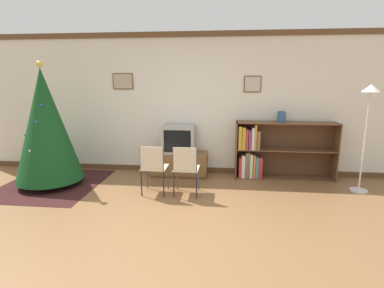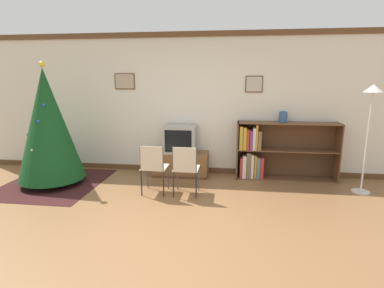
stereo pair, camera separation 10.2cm
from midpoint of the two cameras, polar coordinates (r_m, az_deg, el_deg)
The scene contains 11 objects.
ground_plane at distance 3.79m, azimuth -7.31°, elevation -16.87°, with size 24.00×24.00×0.00m, color brown.
wall_back at distance 5.89m, azimuth -1.77°, elevation 7.53°, with size 8.91×0.11×2.70m.
area_rug at distance 5.95m, azimuth -25.56°, elevation -6.94°, with size 1.66×1.84×0.01m.
christmas_tree at distance 5.71m, azimuth -26.54°, elevation 3.18°, with size 1.12×1.12×2.12m.
tv_console at distance 5.81m, azimuth -2.95°, elevation -3.79°, with size 1.07×0.46×0.46m.
television at distance 5.70m, azimuth -3.00°, elevation 0.95°, with size 0.61×0.45×0.53m.
folding_chair_left at distance 4.83m, azimuth -7.96°, elevation -4.26°, with size 0.40×0.40×0.82m.
folding_chair_right at distance 4.74m, azimuth -1.83°, elevation -4.49°, with size 0.40×0.40×0.82m.
bookshelf at distance 5.78m, azimuth 13.49°, elevation -1.33°, with size 1.83×0.36×1.06m.
vase at distance 5.74m, azimuth 16.19°, elevation 5.07°, with size 0.15×0.15×0.20m.
standing_lamp at distance 5.49m, azimuth 30.11°, elevation 5.53°, with size 0.28×0.28×1.76m.
Camera 1 is at (0.76, -3.22, 1.84)m, focal length 28.00 mm.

